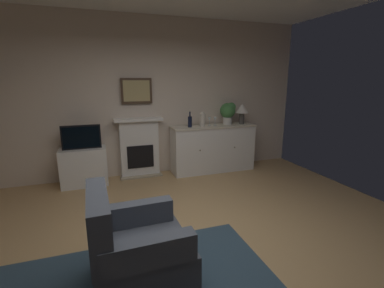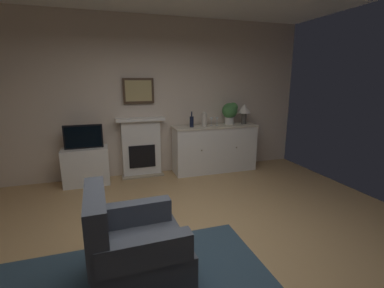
{
  "view_description": "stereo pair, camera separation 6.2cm",
  "coord_description": "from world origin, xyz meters",
  "px_view_note": "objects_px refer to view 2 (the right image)",
  "views": [
    {
      "loc": [
        -0.9,
        -2.43,
        1.78
      ],
      "look_at": [
        0.16,
        0.67,
        1.0
      ],
      "focal_mm": 25.39,
      "sensor_mm": 36.0,
      "label": 1
    },
    {
      "loc": [
        -0.84,
        -2.45,
        1.78
      ],
      "look_at": [
        0.16,
        0.67,
        1.0
      ],
      "focal_mm": 25.39,
      "sensor_mm": 36.0,
      "label": 2
    }
  ],
  "objects_px": {
    "framed_picture": "(138,91)",
    "armchair": "(132,247)",
    "sideboard_cabinet": "(215,148)",
    "tv_cabinet": "(86,166)",
    "wine_bottle": "(192,121)",
    "fireplace_unit": "(141,147)",
    "vase_decorative": "(204,119)",
    "wine_glass_center": "(217,119)",
    "wine_glass_left": "(211,119)",
    "potted_plant_small": "(230,111)",
    "tv_set": "(83,137)",
    "table_lamp": "(244,110)"
  },
  "relations": [
    {
      "from": "framed_picture",
      "to": "armchair",
      "type": "height_order",
      "value": "framed_picture"
    },
    {
      "from": "framed_picture",
      "to": "tv_cabinet",
      "type": "bearing_deg",
      "value": -167.99
    },
    {
      "from": "vase_decorative",
      "to": "potted_plant_small",
      "type": "xyz_separation_m",
      "value": [
        0.58,
        0.1,
        0.12
      ]
    },
    {
      "from": "tv_set",
      "to": "potted_plant_small",
      "type": "relative_size",
      "value": 1.44
    },
    {
      "from": "framed_picture",
      "to": "potted_plant_small",
      "type": "relative_size",
      "value": 1.28
    },
    {
      "from": "wine_bottle",
      "to": "vase_decorative",
      "type": "height_order",
      "value": "wine_bottle"
    },
    {
      "from": "wine_bottle",
      "to": "tv_set",
      "type": "bearing_deg",
      "value": 179.31
    },
    {
      "from": "fireplace_unit",
      "to": "framed_picture",
      "type": "xyz_separation_m",
      "value": [
        -0.0,
        0.05,
        1.03
      ]
    },
    {
      "from": "potted_plant_small",
      "to": "armchair",
      "type": "xyz_separation_m",
      "value": [
        -2.21,
        -2.73,
        -0.79
      ]
    },
    {
      "from": "wine_glass_left",
      "to": "tv_cabinet",
      "type": "relative_size",
      "value": 0.22
    },
    {
      "from": "tv_cabinet",
      "to": "wine_glass_center",
      "type": "bearing_deg",
      "value": -0.83
    },
    {
      "from": "wine_bottle",
      "to": "tv_set",
      "type": "relative_size",
      "value": 0.47
    },
    {
      "from": "table_lamp",
      "to": "wine_glass_center",
      "type": "relative_size",
      "value": 2.42
    },
    {
      "from": "sideboard_cabinet",
      "to": "wine_glass_left",
      "type": "relative_size",
      "value": 10.01
    },
    {
      "from": "table_lamp",
      "to": "framed_picture",
      "type": "bearing_deg",
      "value": 173.74
    },
    {
      "from": "armchair",
      "to": "wine_glass_center",
      "type": "bearing_deg",
      "value": 54.49
    },
    {
      "from": "vase_decorative",
      "to": "wine_glass_center",
      "type": "bearing_deg",
      "value": 6.29
    },
    {
      "from": "tv_set",
      "to": "tv_cabinet",
      "type": "bearing_deg",
      "value": 90.0
    },
    {
      "from": "wine_bottle",
      "to": "table_lamp",
      "type": "bearing_deg",
      "value": 1.61
    },
    {
      "from": "wine_glass_center",
      "to": "tv_cabinet",
      "type": "height_order",
      "value": "wine_glass_center"
    },
    {
      "from": "wine_bottle",
      "to": "wine_glass_center",
      "type": "bearing_deg",
      "value": 1.23
    },
    {
      "from": "framed_picture",
      "to": "tv_set",
      "type": "xyz_separation_m",
      "value": [
        -0.98,
        -0.23,
        -0.74
      ]
    },
    {
      "from": "tv_cabinet",
      "to": "tv_set",
      "type": "relative_size",
      "value": 1.21
    },
    {
      "from": "wine_glass_center",
      "to": "tv_cabinet",
      "type": "bearing_deg",
      "value": 179.17
    },
    {
      "from": "framed_picture",
      "to": "wine_glass_left",
      "type": "relative_size",
      "value": 3.33
    },
    {
      "from": "tv_set",
      "to": "armchair",
      "type": "distance_m",
      "value": 2.77
    },
    {
      "from": "wine_glass_center",
      "to": "vase_decorative",
      "type": "xyz_separation_m",
      "value": [
        -0.27,
        -0.03,
        0.02
      ]
    },
    {
      "from": "vase_decorative",
      "to": "wine_bottle",
      "type": "bearing_deg",
      "value": 175.54
    },
    {
      "from": "sideboard_cabinet",
      "to": "tv_cabinet",
      "type": "relative_size",
      "value": 2.2
    },
    {
      "from": "wine_glass_center",
      "to": "vase_decorative",
      "type": "bearing_deg",
      "value": -173.71
    },
    {
      "from": "fireplace_unit",
      "to": "tv_cabinet",
      "type": "relative_size",
      "value": 1.47
    },
    {
      "from": "wine_glass_left",
      "to": "tv_set",
      "type": "distance_m",
      "value": 2.31
    },
    {
      "from": "tv_cabinet",
      "to": "tv_set",
      "type": "xyz_separation_m",
      "value": [
        -0.0,
        -0.02,
        0.52
      ]
    },
    {
      "from": "tv_set",
      "to": "potted_plant_small",
      "type": "xyz_separation_m",
      "value": [
        2.72,
        0.05,
        0.32
      ]
    },
    {
      "from": "tv_cabinet",
      "to": "potted_plant_small",
      "type": "relative_size",
      "value": 1.74
    },
    {
      "from": "framed_picture",
      "to": "potted_plant_small",
      "type": "bearing_deg",
      "value": -5.8
    },
    {
      "from": "tv_cabinet",
      "to": "potted_plant_small",
      "type": "height_order",
      "value": "potted_plant_small"
    },
    {
      "from": "wine_bottle",
      "to": "fireplace_unit",
      "type": "bearing_deg",
      "value": 167.3
    },
    {
      "from": "wine_glass_center",
      "to": "vase_decorative",
      "type": "distance_m",
      "value": 0.27
    },
    {
      "from": "fireplace_unit",
      "to": "framed_picture",
      "type": "height_order",
      "value": "framed_picture"
    },
    {
      "from": "wine_bottle",
      "to": "armchair",
      "type": "relative_size",
      "value": 0.32
    },
    {
      "from": "wine_glass_left",
      "to": "armchair",
      "type": "xyz_separation_m",
      "value": [
        -1.79,
        -2.68,
        -0.65
      ]
    },
    {
      "from": "fireplace_unit",
      "to": "vase_decorative",
      "type": "relative_size",
      "value": 3.91
    },
    {
      "from": "wine_glass_center",
      "to": "armchair",
      "type": "xyz_separation_m",
      "value": [
        -1.9,
        -2.67,
        -0.65
      ]
    },
    {
      "from": "table_lamp",
      "to": "vase_decorative",
      "type": "distance_m",
      "value": 0.87
    },
    {
      "from": "table_lamp",
      "to": "armchair",
      "type": "relative_size",
      "value": 0.43
    },
    {
      "from": "sideboard_cabinet",
      "to": "wine_glass_center",
      "type": "distance_m",
      "value": 0.58
    },
    {
      "from": "tv_cabinet",
      "to": "potted_plant_small",
      "type": "xyz_separation_m",
      "value": [
        2.72,
        0.03,
        0.85
      ]
    },
    {
      "from": "tv_set",
      "to": "potted_plant_small",
      "type": "bearing_deg",
      "value": 1.13
    },
    {
      "from": "sideboard_cabinet",
      "to": "vase_decorative",
      "type": "xyz_separation_m",
      "value": [
        -0.24,
        -0.05,
        0.59
      ]
    }
  ]
}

